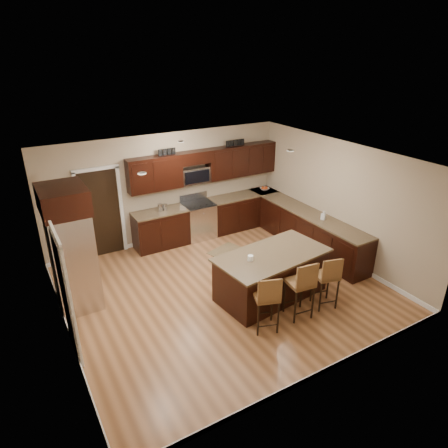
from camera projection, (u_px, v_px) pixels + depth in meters
floor at (223, 289)px, 8.13m from camera, size 6.00×6.00×0.00m
ceiling at (223, 160)px, 7.03m from camera, size 6.00×6.00×0.00m
wall_back at (167, 188)px, 9.75m from camera, size 6.00×0.00×6.00m
wall_left at (57, 270)px, 6.20m from camera, size 0.00×5.50×5.50m
wall_right at (339, 201)px, 8.95m from camera, size 0.00×5.50×5.50m
base_cabinets at (260, 224)px, 9.95m from camera, size 4.02×3.96×0.92m
upper_cabinets at (208, 165)px, 9.90m from camera, size 4.00×0.33×0.80m
range at (198, 220)px, 10.18m from camera, size 0.76×0.64×1.11m
microwave at (194, 175)px, 9.84m from camera, size 0.76×0.31×0.40m
doorway at (101, 214)px, 9.11m from camera, size 0.85×0.03×2.06m
pantry_door at (65, 297)px, 6.11m from camera, size 0.03×0.80×2.04m
letter_decor at (202, 147)px, 9.65m from camera, size 2.20×0.03×0.15m
island at (271, 276)px, 7.78m from camera, size 2.30×1.38×0.92m
stool_left at (267, 297)px, 6.69m from camera, size 0.52×0.52×1.09m
stool_mid at (302, 283)px, 7.01m from camera, size 0.48×0.48×1.15m
stool_right at (328, 276)px, 7.32m from camera, size 0.49×0.49×1.07m
refrigerator at (71, 247)px, 7.23m from camera, size 0.79×1.01×2.35m
floor_mat at (226, 251)px, 9.64m from camera, size 0.93×0.76×0.01m
fruit_bowl at (265, 189)px, 10.92m from camera, size 0.27×0.27×0.06m
soap_bottle at (323, 215)px, 9.05m from camera, size 0.12×0.13×0.21m
canister_tall at (160, 208)px, 9.50m from camera, size 0.12×0.12×0.18m
canister_short at (165, 207)px, 9.56m from camera, size 0.11×0.11×0.16m
island_jar at (250, 258)px, 7.33m from camera, size 0.10×0.10×0.10m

